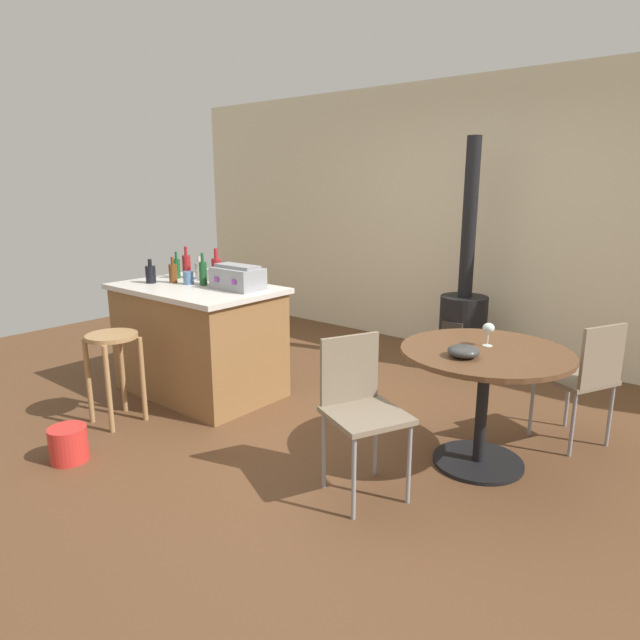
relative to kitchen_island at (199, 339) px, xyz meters
The scene contains 21 objects.
ground_plane 1.40m from the kitchen_island, ahead, with size 8.80×8.80×0.00m, color brown.
back_wall 3.00m from the kitchen_island, 62.63° to the left, with size 8.00×0.10×2.70m, color beige.
kitchen_island is the anchor object (origin of this frame).
wooden_stool 0.77m from the kitchen_island, 88.98° to the right, with size 0.36×0.36×0.66m.
dining_table 2.34m from the kitchen_island, ahead, with size 1.00×1.00×0.74m.
folding_chair_near 2.88m from the kitchen_island, 19.48° to the left, with size 0.53×0.53×0.85m.
folding_chair_far 1.96m from the kitchen_island, 12.11° to the right, with size 0.53×0.53×0.88m.
wood_stove 2.45m from the kitchen_island, 55.72° to the left, with size 0.44×0.45×2.10m.
toolbox 0.66m from the kitchen_island, 18.80° to the left, with size 0.40×0.26×0.19m.
bottle_0 0.71m from the kitchen_island, 151.10° to the left, with size 0.07×0.07×0.27m.
bottle_1 0.70m from the kitchen_island, 162.28° to the left, with size 0.06×0.06×0.23m.
bottle_2 0.59m from the kitchen_island, 55.57° to the left, with size 0.08×0.08×0.30m.
bottle_3 0.67m from the kitchen_island, 159.84° to the right, with size 0.08×0.08×0.20m.
bottle_4 0.63m from the kitchen_island, 136.06° to the left, with size 0.07×0.07×0.19m.
bottle_5 0.59m from the kitchen_island, behind, with size 0.07×0.07×0.21m.
bottle_6 0.55m from the kitchen_island, 71.04° to the left, with size 0.06×0.06×0.26m.
cup_0 0.56m from the kitchen_island, 109.78° to the left, with size 0.12×0.09×0.10m.
cup_1 0.51m from the kitchen_island, behind, with size 0.12×0.08×0.11m.
wine_glass 2.35m from the kitchen_island, ahead, with size 0.07×0.07×0.14m.
serving_bowl 2.30m from the kitchen_island, ahead, with size 0.18×0.18×0.07m, color #383838.
plastic_bucket 1.37m from the kitchen_island, 76.31° to the right, with size 0.23×0.23×0.22m, color red.
Camera 1 is at (2.22, -2.89, 1.69)m, focal length 30.97 mm.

